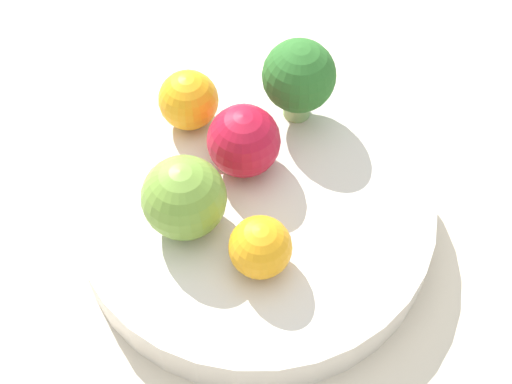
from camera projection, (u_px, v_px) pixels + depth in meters
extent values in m
plane|color=gray|center=(256.00, 241.00, 0.57)|extent=(6.00, 6.00, 0.00)
cube|color=beige|center=(256.00, 234.00, 0.57)|extent=(1.20, 1.20, 0.02)
cylinder|color=silver|center=(256.00, 214.00, 0.54)|extent=(0.27, 0.27, 0.04)
cylinder|color=#8CB76B|center=(297.00, 104.00, 0.57)|extent=(0.02, 0.02, 0.02)
sphere|color=#2D6B28|center=(299.00, 76.00, 0.54)|extent=(0.06, 0.06, 0.06)
sphere|color=olive|center=(184.00, 198.00, 0.49)|extent=(0.06, 0.06, 0.06)
sphere|color=#B7142D|center=(244.00, 141.00, 0.53)|extent=(0.06, 0.06, 0.06)
sphere|color=orange|center=(188.00, 100.00, 0.55)|extent=(0.05, 0.05, 0.05)
sphere|color=orange|center=(260.00, 247.00, 0.48)|extent=(0.04, 0.04, 0.04)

